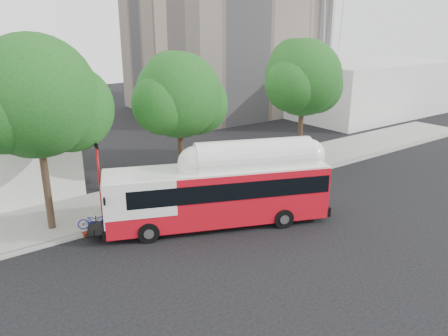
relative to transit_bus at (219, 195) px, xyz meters
name	(u,v)px	position (x,y,z in m)	size (l,w,h in m)	color
ground	(257,223)	(1.71, -1.00, -1.68)	(120.00, 120.00, 0.00)	black
sidewalk	(191,187)	(1.71, 5.50, -1.61)	(60.00, 5.00, 0.15)	gray
curb_strip	(215,199)	(1.71, 2.90, -1.61)	(60.00, 0.30, 0.15)	gray
red_curb_segment	(171,211)	(-1.29, 2.90, -1.60)	(10.00, 0.32, 0.16)	maroon
street_tree_left	(45,100)	(-6.82, 4.56, 4.92)	(6.67, 5.80, 9.74)	#2D2116
street_tree_mid	(185,98)	(1.11, 5.06, 4.22)	(5.75, 5.00, 8.62)	#2D2116
street_tree_right	(307,80)	(11.15, 4.86, 4.57)	(6.21, 5.40, 9.18)	#2D2116
horizon_block	(364,88)	(31.71, 15.00, 1.32)	(20.00, 12.00, 6.00)	silver
transit_bus	(219,195)	(0.00, 0.00, 0.00)	(12.07, 6.58, 3.60)	red
signal_pole	(100,185)	(-5.00, 3.39, 0.61)	(0.13, 0.42, 4.46)	red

